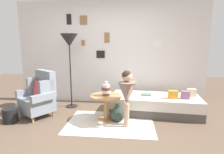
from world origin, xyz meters
name	(u,v)px	position (x,y,z in m)	size (l,w,h in m)	color
ground_plane	(97,137)	(0.00, 0.00, 0.00)	(12.00, 12.00, 0.00)	brown
gallery_wall	(110,53)	(0.00, 1.95, 1.30)	(4.80, 0.12, 2.60)	silver
rug	(110,123)	(0.16, 0.57, 0.01)	(1.67, 1.16, 0.01)	silver
armchair	(39,96)	(-1.39, 0.82, 0.44)	(0.90, 0.85, 0.97)	tan
daybed	(155,105)	(1.08, 1.19, 0.20)	(1.96, 0.95, 0.40)	#4C4742
pillow_head	(192,93)	(1.86, 1.24, 0.48)	(0.17, 0.12, 0.17)	beige
pillow_mid	(185,95)	(1.68, 1.05, 0.48)	(0.16, 0.12, 0.16)	gray
pillow_back	(173,95)	(1.42, 1.04, 0.48)	(0.19, 0.12, 0.17)	orange
side_table	(106,102)	(0.06, 0.72, 0.38)	(0.63, 0.63, 0.52)	tan
vase_striped	(106,90)	(0.06, 0.70, 0.64)	(0.18, 0.18, 0.29)	brown
floor_lamp	(69,43)	(-0.90, 1.44, 1.54)	(0.40, 0.40, 1.76)	black
person_child	(127,91)	(0.47, 0.48, 0.67)	(0.34, 0.34, 1.06)	#D8AD8E
book_on_daybed	(146,94)	(0.89, 1.24, 0.42)	(0.22, 0.16, 0.03)	slate
demijohn_near	(118,114)	(0.29, 0.68, 0.15)	(0.29, 0.29, 0.38)	#2D3D33
magazine_basket	(10,115)	(-1.81, 0.42, 0.14)	(0.28, 0.28, 0.28)	black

